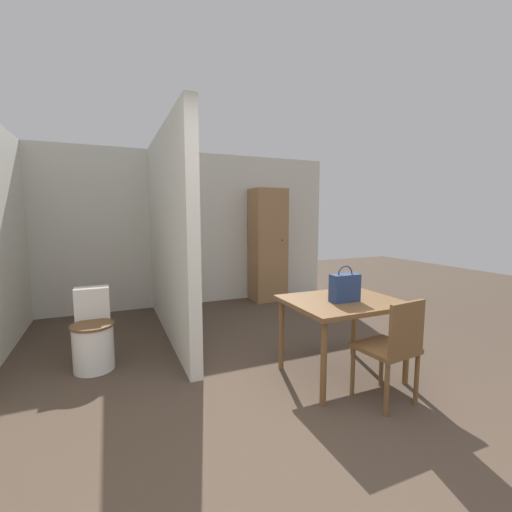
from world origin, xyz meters
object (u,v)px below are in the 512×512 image
(dining_table, at_px, (342,309))
(toilet, at_px, (93,336))
(wooden_chair, at_px, (392,346))
(wooden_cabinet, at_px, (268,245))
(handbag, at_px, (345,287))

(dining_table, xyz_separation_m, toilet, (-2.11, 1.12, -0.33))
(wooden_chair, bearing_deg, toilet, 137.01)
(wooden_cabinet, bearing_deg, toilet, -147.01)
(wooden_cabinet, bearing_deg, wooden_chair, -99.01)
(dining_table, relative_size, wooden_chair, 1.16)
(handbag, bearing_deg, wooden_chair, -78.61)
(dining_table, bearing_deg, handbag, -111.90)
(toilet, bearing_deg, handbag, -29.43)
(wooden_chair, height_order, toilet, wooden_chair)
(wooden_chair, xyz_separation_m, wooden_cabinet, (0.54, 3.43, 0.50))
(handbag, xyz_separation_m, wooden_cabinet, (0.64, 2.95, 0.11))
(dining_table, height_order, handbag, handbag)
(wooden_chair, xyz_separation_m, handbag, (-0.10, 0.48, 0.38))
(toilet, bearing_deg, wooden_chair, -37.22)
(dining_table, xyz_separation_m, handbag, (-0.02, -0.06, 0.21))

